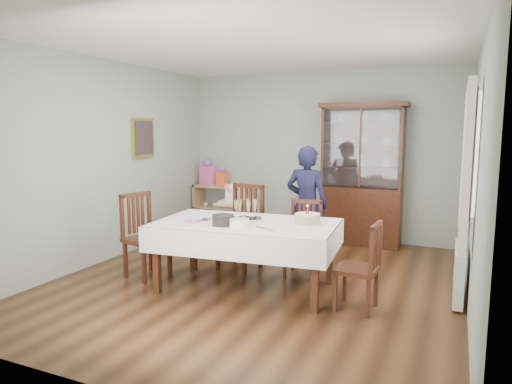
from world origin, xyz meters
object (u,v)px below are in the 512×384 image
Objects in this scene: woman at (307,205)px; gift_bag_orange at (222,177)px; dining_table at (246,255)px; chair_end_left at (146,253)px; high_chair at (233,224)px; gift_bag_pink at (207,173)px; chair_far_left at (240,244)px; sideboard at (219,207)px; champagne_tray at (246,214)px; china_cabinet at (362,172)px; chair_far_right at (302,254)px; birthday_cake at (307,219)px; chair_end_right at (358,284)px.

gift_bag_orange is at bearing -30.96° from woman.
dining_table is 1.28m from chair_end_left.
chair_end_left is 1.57m from high_chair.
woman is (0.31, 1.26, 0.40)m from dining_table.
woman is 2.61m from gift_bag_pink.
sideboard is at bearing 132.11° from chair_far_left.
gift_bag_pink is (-1.89, 2.40, 0.18)m from champagne_tray.
chair_far_left is at bearing -54.98° from sideboard.
gift_bag_pink is at bearing -174.98° from sideboard.
gift_bag_orange is at bearing -16.23° from sideboard.
china_cabinet reaches higher than woman.
champagne_tray is 1.09× the size of gift_bag_orange.
champagne_tray is at bearing -51.83° from gift_bag_pink.
chair_far_right is (0.81, 0.06, -0.05)m from chair_far_left.
chair_end_left is 2.02m from birthday_cake.
chair_far_left is (-0.38, 0.64, -0.07)m from dining_table.
gift_bag_orange is at bearing 130.99° from chair_far_left.
birthday_cake is (1.94, 0.27, 0.52)m from chair_end_left.
chair_far_right is 0.58× the size of woman.
china_cabinet is 2.60m from sideboard.
sideboard is at bearing 163.77° from gift_bag_orange.
woman reaches higher than chair_end_left.
birthday_cake is 3.54m from gift_bag_pink.
chair_end_right is 0.86m from birthday_cake.
chair_end_right is at bearing -9.86° from champagne_tray.
sideboard is 1.02× the size of chair_end_right.
china_cabinet is at bearing -0.49° from sideboard.
woman is 1.58× the size of high_chair.
chair_far_right is at bearing -40.70° from sideboard.
gift_bag_orange reaches higher than dining_table.
chair_far_left reaches higher than sideboard.
gift_bag_pink reaches higher than gift_bag_orange.
sideboard is 2.82× the size of birthday_cake.
chair_end_right is 4.23m from gift_bag_pink.
high_chair is at bearing -145.22° from china_cabinet.
dining_table is 6.58× the size of birthday_cake.
chair_far_right is 2.86m from gift_bag_orange.
high_chair is 2.94× the size of gift_bag_orange.
birthday_cake reaches higher than chair_end_right.
china_cabinet reaches higher than dining_table.
champagne_tray is at bearing -50.76° from chair_far_left.
champagne_tray is 1.15× the size of birthday_cake.
chair_far_right is at bearing -37.59° from gift_bag_pink.
champagne_tray is at bearing -133.83° from chair_far_right.
high_chair is at bearing -55.54° from gift_bag_orange.
chair_end_left is at bearing -132.62° from chair_far_left.
chair_far_left is 3.37× the size of birthday_cake.
chair_end_right is 4.00m from gift_bag_orange.
high_chair is (0.41, 1.51, 0.09)m from chair_end_left.
high_chair is 1.50m from gift_bag_orange.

